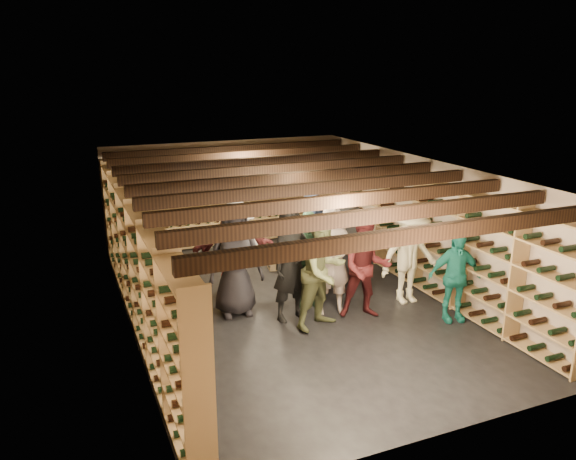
# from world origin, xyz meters

# --- Properties ---
(ground) EXTENTS (8.00, 8.00, 0.00)m
(ground) POSITION_xyz_m (0.00, 0.00, 0.00)
(ground) COLOR black
(ground) RESTS_ON ground
(walls) EXTENTS (5.52, 8.02, 2.40)m
(walls) POSITION_xyz_m (0.00, 0.00, 1.20)
(walls) COLOR #BFAA94
(walls) RESTS_ON ground
(ceiling) EXTENTS (5.50, 8.00, 0.01)m
(ceiling) POSITION_xyz_m (0.00, 0.00, 2.40)
(ceiling) COLOR beige
(ceiling) RESTS_ON walls
(ceiling_joists) EXTENTS (5.40, 7.12, 0.18)m
(ceiling_joists) POSITION_xyz_m (0.00, 0.00, 2.26)
(ceiling_joists) COLOR black
(ceiling_joists) RESTS_ON ground
(wine_rack_left) EXTENTS (0.32, 7.50, 2.15)m
(wine_rack_left) POSITION_xyz_m (-2.57, 0.00, 1.08)
(wine_rack_left) COLOR tan
(wine_rack_left) RESTS_ON ground
(wine_rack_right) EXTENTS (0.32, 7.50, 2.15)m
(wine_rack_right) POSITION_xyz_m (2.57, 0.00, 1.08)
(wine_rack_right) COLOR tan
(wine_rack_right) RESTS_ON ground
(wine_rack_back) EXTENTS (4.70, 0.30, 2.15)m
(wine_rack_back) POSITION_xyz_m (0.00, 3.83, 1.07)
(wine_rack_back) COLOR tan
(wine_rack_back) RESTS_ON ground
(crate_stack_left) EXTENTS (0.59, 0.50, 0.51)m
(crate_stack_left) POSITION_xyz_m (-0.01, 2.28, 0.26)
(crate_stack_left) COLOR tan
(crate_stack_left) RESTS_ON ground
(crate_stack_right) EXTENTS (0.56, 0.43, 0.51)m
(crate_stack_right) POSITION_xyz_m (0.47, 1.78, 0.26)
(crate_stack_right) COLOR tan
(crate_stack_right) RESTS_ON ground
(crate_loose) EXTENTS (0.59, 0.50, 0.17)m
(crate_loose) POSITION_xyz_m (1.65, 1.48, 0.09)
(crate_loose) COLOR tan
(crate_loose) RESTS_ON ground
(person_0) EXTENTS (0.98, 0.69, 1.89)m
(person_0) POSITION_xyz_m (-1.02, 0.03, 0.94)
(person_0) COLOR black
(person_0) RESTS_ON ground
(person_1) EXTENTS (0.77, 0.59, 1.90)m
(person_1) POSITION_xyz_m (-0.25, -0.52, 0.95)
(person_1) COLOR black
(person_1) RESTS_ON ground
(person_2) EXTENTS (1.10, 0.97, 1.87)m
(person_2) POSITION_xyz_m (0.11, -0.97, 0.94)
(person_2) COLOR #525934
(person_2) RESTS_ON ground
(person_3) EXTENTS (1.13, 0.66, 1.74)m
(person_3) POSITION_xyz_m (1.93, -0.68, 0.87)
(person_3) COLOR beige
(person_3) RESTS_ON ground
(person_4) EXTENTS (0.95, 0.58, 1.51)m
(person_4) POSITION_xyz_m (2.18, -1.58, 0.76)
(person_4) COLOR #1C8272
(person_4) RESTS_ON ground
(person_5) EXTENTS (1.56, 0.66, 1.63)m
(person_5) POSITION_xyz_m (-0.74, 1.09, 0.82)
(person_5) COLOR maroon
(person_5) RESTS_ON ground
(person_6) EXTENTS (1.04, 0.82, 1.86)m
(person_6) POSITION_xyz_m (0.57, 0.37, 0.93)
(person_6) COLOR #1D2A47
(person_6) RESTS_ON ground
(person_7) EXTENTS (0.77, 0.60, 1.85)m
(person_7) POSITION_xyz_m (0.48, -0.56, 0.93)
(person_7) COLOR gray
(person_7) RESTS_ON ground
(person_8) EXTENTS (1.00, 0.88, 1.72)m
(person_8) POSITION_xyz_m (0.92, -0.91, 0.86)
(person_8) COLOR #421316
(person_8) RESTS_ON ground
(person_9) EXTENTS (1.22, 0.77, 1.81)m
(person_9) POSITION_xyz_m (-0.81, 0.54, 0.90)
(person_9) COLOR #A49C96
(person_9) RESTS_ON ground
(person_10) EXTENTS (1.06, 0.64, 1.69)m
(person_10) POSITION_xyz_m (0.24, -0.07, 0.85)
(person_10) COLOR #284B33
(person_10) RESTS_ON ground
(person_11) EXTENTS (1.44, 0.48, 1.54)m
(person_11) POSITION_xyz_m (1.27, 1.30, 0.77)
(person_11) COLOR slate
(person_11) RESTS_ON ground
(person_12) EXTENTS (0.79, 0.52, 1.59)m
(person_12) POSITION_xyz_m (1.43, 0.65, 0.80)
(person_12) COLOR #2D2E31
(person_12) RESTS_ON ground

